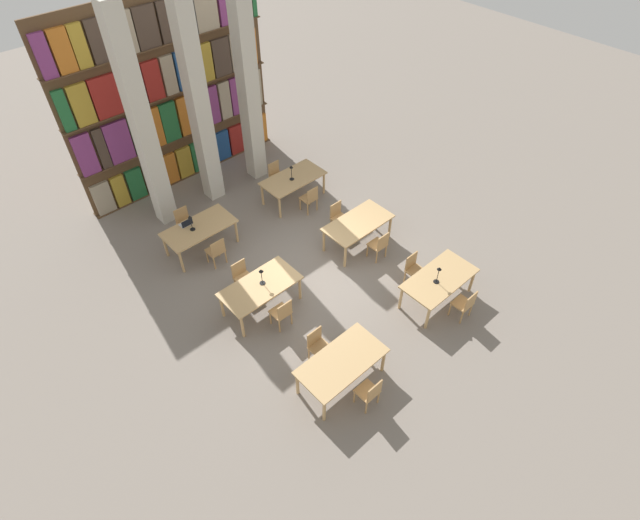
{
  "coord_description": "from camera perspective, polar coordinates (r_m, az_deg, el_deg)",
  "views": [
    {
      "loc": [
        -5.87,
        -6.72,
        9.47
      ],
      "look_at": [
        0.0,
        -0.28,
        0.7
      ],
      "focal_mm": 28.0,
      "sensor_mm": 36.0,
      "label": 1
    }
  ],
  "objects": [
    {
      "name": "pillar_center",
      "position": [
        14.26,
        -13.78,
        16.93
      ],
      "size": [
        0.47,
        0.47,
        6.0
      ],
      "color": "beige",
      "rests_on": "ground_plane"
    },
    {
      "name": "reading_table_2",
      "position": [
        11.82,
        -6.83,
        -3.17
      ],
      "size": [
        1.89,
        0.98,
        0.78
      ],
      "color": "tan",
      "rests_on": "ground_plane"
    },
    {
      "name": "reading_table_1",
      "position": [
        12.24,
        13.47,
        -2.26
      ],
      "size": [
        1.89,
        0.98,
        0.78
      ],
      "color": "tan",
      "rests_on": "ground_plane"
    },
    {
      "name": "ground_plane",
      "position": [
        13.01,
        -0.82,
        -1.54
      ],
      "size": [
        40.0,
        40.0,
        0.0
      ],
      "primitive_type": "plane",
      "color": "gray"
    },
    {
      "name": "chair_9",
      "position": [
        14.27,
        -15.2,
        4.24
      ],
      "size": [
        0.42,
        0.4,
        0.88
      ],
      "rotation": [
        0.0,
        0.0,
        3.14
      ],
      "color": "tan",
      "rests_on": "ground_plane"
    },
    {
      "name": "chair_8",
      "position": [
        13.2,
        -11.75,
        1.06
      ],
      "size": [
        0.42,
        0.4,
        0.88
      ],
      "color": "tan",
      "rests_on": "ground_plane"
    },
    {
      "name": "pillar_right",
      "position": [
        15.01,
        -8.26,
        19.2
      ],
      "size": [
        0.47,
        0.47,
        6.0
      ],
      "color": "beige",
      "rests_on": "ground_plane"
    },
    {
      "name": "chair_4",
      "position": [
        11.58,
        -4.36,
        -5.99
      ],
      "size": [
        0.42,
        0.4,
        0.88
      ],
      "color": "tan",
      "rests_on": "ground_plane"
    },
    {
      "name": "desk_lamp_1",
      "position": [
        11.58,
        -6.71,
        -1.61
      ],
      "size": [
        0.14,
        0.14,
        0.47
      ],
      "color": "black",
      "rests_on": "reading_table_2"
    },
    {
      "name": "desk_lamp_0",
      "position": [
        11.83,
        13.39,
        -1.37
      ],
      "size": [
        0.14,
        0.14,
        0.49
      ],
      "color": "black",
      "rests_on": "reading_table_1"
    },
    {
      "name": "desk_lamp_2",
      "position": [
        13.29,
        -14.58,
        4.4
      ],
      "size": [
        0.14,
        0.14,
        0.47
      ],
      "color": "black",
      "rests_on": "reading_table_4"
    },
    {
      "name": "chair_2",
      "position": [
        12.19,
        16.22,
        -4.83
      ],
      "size": [
        0.42,
        0.4,
        0.88
      ],
      "color": "tan",
      "rests_on": "ground_plane"
    },
    {
      "name": "chair_7",
      "position": [
        13.95,
        2.12,
        4.99
      ],
      "size": [
        0.42,
        0.4,
        0.88
      ],
      "rotation": [
        0.0,
        0.0,
        3.14
      ],
      "color": "tan",
      "rests_on": "ground_plane"
    },
    {
      "name": "laptop",
      "position": [
        13.65,
        -15.05,
        4.03
      ],
      "size": [
        0.32,
        0.22,
        0.21
      ],
      "rotation": [
        0.0,
        0.0,
        3.14
      ],
      "color": "silver",
      "rests_on": "reading_table_4"
    },
    {
      "name": "chair_1",
      "position": [
        10.99,
        -0.22,
        -9.71
      ],
      "size": [
        0.42,
        0.4,
        0.88
      ],
      "rotation": [
        0.0,
        0.0,
        3.14
      ],
      "color": "tan",
      "rests_on": "ground_plane"
    },
    {
      "name": "chair_6",
      "position": [
        13.18,
        6.78,
        1.75
      ],
      "size": [
        0.42,
        0.4,
        0.88
      ],
      "color": "tan",
      "rests_on": "ground_plane"
    },
    {
      "name": "chair_3",
      "position": [
        12.69,
        10.68,
        -0.98
      ],
      "size": [
        0.42,
        0.4,
        0.88
      ],
      "rotation": [
        0.0,
        0.0,
        3.14
      ],
      "color": "tan",
      "rests_on": "ground_plane"
    },
    {
      "name": "desk_lamp_3",
      "position": [
        14.64,
        -3.29,
        10.21
      ],
      "size": [
        0.14,
        0.14,
        0.48
      ],
      "color": "black",
      "rests_on": "reading_table_5"
    },
    {
      "name": "chair_5",
      "position": [
        12.44,
        -8.87,
        -1.83
      ],
      "size": [
        0.42,
        0.4,
        0.88
      ],
      "rotation": [
        0.0,
        0.0,
        3.14
      ],
      "color": "tan",
      "rests_on": "ground_plane"
    },
    {
      "name": "bookshelf_bank",
      "position": [
        15.56,
        -16.47,
        17.43
      ],
      "size": [
        6.37,
        0.35,
        5.5
      ],
      "color": "brown",
      "rests_on": "ground_plane"
    },
    {
      "name": "reading_table_4",
      "position": [
        13.59,
        -13.63,
        3.42
      ],
      "size": [
        1.89,
        0.98,
        0.78
      ],
      "color": "tan",
      "rests_on": "ground_plane"
    },
    {
      "name": "reading_table_3",
      "position": [
        13.39,
        4.36,
        4.07
      ],
      "size": [
        1.89,
        0.98,
        0.78
      ],
      "color": "tan",
      "rests_on": "ground_plane"
    },
    {
      "name": "chair_0",
      "position": [
        10.43,
        5.68,
        -14.8
      ],
      "size": [
        0.42,
        0.4,
        0.88
      ],
      "color": "tan",
      "rests_on": "ground_plane"
    },
    {
      "name": "reading_table_5",
      "position": [
        14.94,
        -3.09,
        9.12
      ],
      "size": [
        1.89,
        0.98,
        0.78
      ],
      "color": "tan",
      "rests_on": "ground_plane"
    },
    {
      "name": "chair_10",
      "position": [
        14.58,
        -1.17,
        7.08
      ],
      "size": [
        0.42,
        0.4,
        0.88
      ],
      "color": "tan",
      "rests_on": "ground_plane"
    },
    {
      "name": "pillar_left",
      "position": [
        13.67,
        -19.69,
        14.27
      ],
      "size": [
        0.47,
        0.47,
        6.0
      ],
      "color": "beige",
      "rests_on": "ground_plane"
    },
    {
      "name": "chair_11",
      "position": [
        15.55,
        -5.0,
        9.65
      ],
      "size": [
        0.42,
        0.4,
        0.88
      ],
      "rotation": [
        0.0,
        0.0,
        3.14
      ],
      "color": "tan",
      "rests_on": "ground_plane"
    },
    {
      "name": "reading_table_0",
      "position": [
        10.49,
        2.49,
        -11.7
      ],
      "size": [
        1.89,
        0.98,
        0.78
      ],
      "color": "tan",
      "rests_on": "ground_plane"
    }
  ]
}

